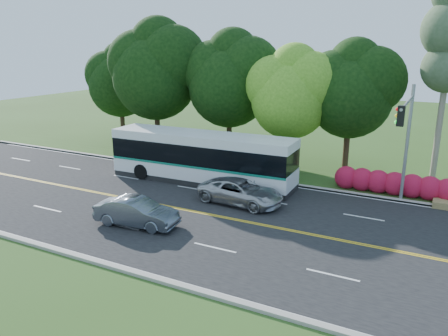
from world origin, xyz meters
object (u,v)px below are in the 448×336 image
at_px(traffic_signal, 406,130).
at_px(sedan, 137,212).
at_px(transit_bus, 201,158).
at_px(suv, 241,192).

bearing_deg(traffic_signal, sedan, -144.57).
height_order(traffic_signal, sedan, traffic_signal).
xyz_separation_m(transit_bus, suv, (4.21, -2.65, -0.96)).
relative_size(traffic_signal, suv, 1.36).
height_order(transit_bus, suv, transit_bus).
height_order(traffic_signal, suv, traffic_signal).
relative_size(traffic_signal, transit_bus, 0.54).
distance_m(traffic_signal, suv, 9.78).
distance_m(sedan, suv, 6.45).
height_order(sedan, suv, sedan).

